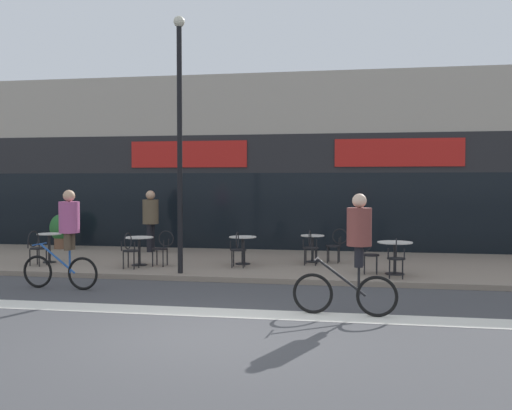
# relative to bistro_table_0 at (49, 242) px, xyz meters

# --- Properties ---
(ground_plane) EXTENTS (120.00, 120.00, 0.00)m
(ground_plane) POSITION_rel_bistro_table_0_xyz_m (5.90, -6.02, -0.66)
(ground_plane) COLOR #424244
(sidewalk_slab) EXTENTS (40.00, 5.50, 0.12)m
(sidewalk_slab) POSITION_rel_bistro_table_0_xyz_m (5.90, 1.23, -0.60)
(sidewalk_slab) COLOR gray
(sidewalk_slab) RESTS_ON ground
(storefront_facade) EXTENTS (40.00, 4.06, 5.63)m
(storefront_facade) POSITION_rel_bistro_table_0_xyz_m (5.90, 5.95, 2.14)
(storefront_facade) COLOR #B2A899
(storefront_facade) RESTS_ON ground
(bike_lane_stripe) EXTENTS (36.00, 0.70, 0.01)m
(bike_lane_stripe) POSITION_rel_bistro_table_0_xyz_m (5.90, -4.51, -0.66)
(bike_lane_stripe) COLOR silver
(bike_lane_stripe) RESTS_ON ground
(bistro_table_0) EXTENTS (0.62, 0.62, 0.77)m
(bistro_table_0) POSITION_rel_bistro_table_0_xyz_m (0.00, 0.00, 0.00)
(bistro_table_0) COLOR black
(bistro_table_0) RESTS_ON sidewalk_slab
(bistro_table_1) EXTENTS (0.72, 0.72, 0.73)m
(bistro_table_1) POSITION_rel_bistro_table_0_xyz_m (2.52, -0.07, -0.02)
(bistro_table_1) COLOR black
(bistro_table_1) RESTS_ON sidewalk_slab
(bistro_table_2) EXTENTS (0.70, 0.70, 0.72)m
(bistro_table_2) POSITION_rel_bistro_table_0_xyz_m (5.08, 0.58, -0.03)
(bistro_table_2) COLOR black
(bistro_table_2) RESTS_ON sidewalk_slab
(bistro_table_3) EXTENTS (0.63, 0.63, 0.72)m
(bistro_table_3) POSITION_rel_bistro_table_0_xyz_m (6.82, 1.33, -0.04)
(bistro_table_3) COLOR black
(bistro_table_3) RESTS_ON sidewalk_slab
(bistro_table_4) EXTENTS (0.80, 0.80, 0.75)m
(bistro_table_4) POSITION_rel_bistro_table_0_xyz_m (8.86, -0.41, 0.00)
(bistro_table_4) COLOR black
(bistro_table_4) RESTS_ON sidewalk_slab
(cafe_chair_0_near) EXTENTS (0.45, 0.60, 0.90)m
(cafe_chair_0_near) POSITION_rel_bistro_table_0_xyz_m (-0.01, -0.62, -0.02)
(cafe_chair_0_near) COLOR black
(cafe_chair_0_near) RESTS_ON sidewalk_slab
(cafe_chair_1_near) EXTENTS (0.42, 0.58, 0.90)m
(cafe_chair_1_near) POSITION_rel_bistro_table_0_xyz_m (2.52, -0.69, -0.02)
(cafe_chair_1_near) COLOR black
(cafe_chair_1_near) RESTS_ON sidewalk_slab
(cafe_chair_1_side) EXTENTS (0.58, 0.42, 0.90)m
(cafe_chair_1_side) POSITION_rel_bistro_table_0_xyz_m (3.15, -0.07, -0.02)
(cafe_chair_1_side) COLOR black
(cafe_chair_1_side) RESTS_ON sidewalk_slab
(cafe_chair_2_near) EXTENTS (0.43, 0.59, 0.90)m
(cafe_chair_2_near) POSITION_rel_bistro_table_0_xyz_m (5.09, -0.04, -0.02)
(cafe_chair_2_near) COLOR black
(cafe_chair_2_near) RESTS_ON sidewalk_slab
(cafe_chair_3_near) EXTENTS (0.41, 0.58, 0.90)m
(cafe_chair_3_near) POSITION_rel_bistro_table_0_xyz_m (6.81, 0.71, -0.02)
(cafe_chair_3_near) COLOR black
(cafe_chair_3_near) RESTS_ON sidewalk_slab
(cafe_chair_3_side) EXTENTS (0.59, 0.43, 0.90)m
(cafe_chair_3_side) POSITION_rel_bistro_table_0_xyz_m (7.44, 1.33, -0.02)
(cafe_chair_3_side) COLOR black
(cafe_chair_3_side) RESTS_ON sidewalk_slab
(cafe_chair_4_near) EXTENTS (0.42, 0.58, 0.90)m
(cafe_chair_4_near) POSITION_rel_bistro_table_0_xyz_m (8.86, -1.04, -0.02)
(cafe_chair_4_near) COLOR black
(cafe_chair_4_near) RESTS_ON sidewalk_slab
(cafe_chair_4_side) EXTENTS (0.58, 0.40, 0.90)m
(cafe_chair_4_side) POSITION_rel_bistro_table_0_xyz_m (8.23, -0.41, -0.02)
(cafe_chair_4_side) COLOR black
(cafe_chair_4_side) RESTS_ON sidewalk_slab
(planter_pot) EXTENTS (0.71, 0.71, 1.10)m
(planter_pot) POSITION_rel_bistro_table_0_xyz_m (-1.31, 3.07, 0.06)
(planter_pot) COLOR brown
(planter_pot) RESTS_ON sidewalk_slab
(lamp_post) EXTENTS (0.26, 0.26, 5.94)m
(lamp_post) POSITION_rel_bistro_table_0_xyz_m (3.94, -1.11, 2.84)
(lamp_post) COLOR black
(lamp_post) RESTS_ON sidewalk_slab
(cyclist_0) EXTENTS (1.76, 0.52, 2.09)m
(cyclist_0) POSITION_rel_bistro_table_0_xyz_m (2.03, -2.90, 0.53)
(cyclist_0) COLOR black
(cyclist_0) RESTS_ON ground
(cyclist_1) EXTENTS (1.78, 0.51, 2.06)m
(cyclist_1) POSITION_rel_bistro_table_0_xyz_m (8.00, -4.34, 0.50)
(cyclist_1) COLOR black
(cyclist_1) RESTS_ON ground
(pedestrian_near_end) EXTENTS (0.52, 0.52, 1.86)m
(pedestrian_near_end) POSITION_rel_bistro_table_0_xyz_m (1.78, 2.78, 0.56)
(pedestrian_near_end) COLOR black
(pedestrian_near_end) RESTS_ON sidewalk_slab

